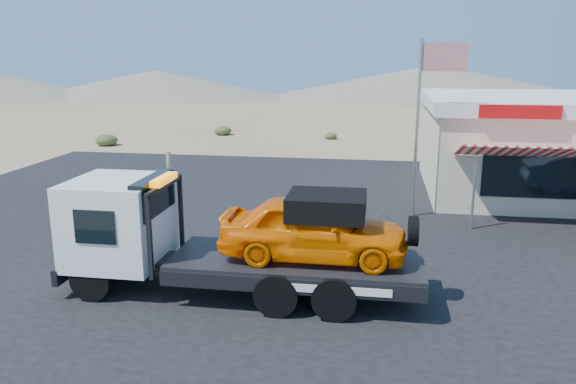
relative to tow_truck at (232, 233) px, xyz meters
name	(u,v)px	position (x,y,z in m)	size (l,w,h in m)	color
ground	(253,253)	(-0.14, 2.73, -1.49)	(120.00, 120.00, 0.00)	#896D4E
asphalt_lot	(331,225)	(1.86, 5.73, -1.48)	(32.00, 24.00, 0.02)	black
tow_truck	(232,233)	(0.00, 0.00, 0.00)	(8.25, 2.45, 2.76)	black
jerky_store	(556,144)	(10.36, 11.71, 0.51)	(10.40, 9.97, 3.90)	beige
flagpole	(425,108)	(4.79, 7.23, 2.28)	(1.55, 0.10, 6.00)	#99999E
distant_hills	(273,84)	(-9.91, 57.87, 0.40)	(126.00, 48.00, 4.20)	#726B59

